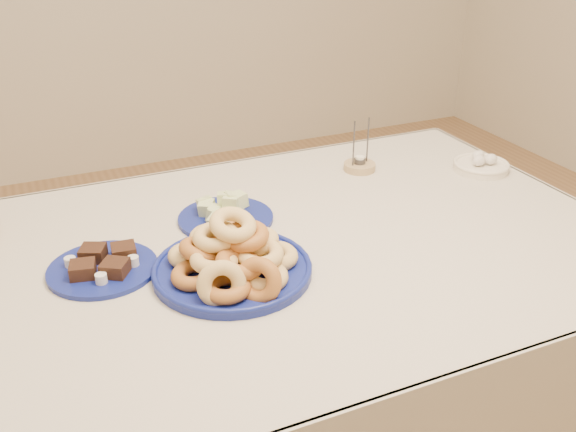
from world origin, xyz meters
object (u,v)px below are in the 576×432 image
object	(u,v)px
donut_platter	(232,260)
melon_plate	(225,213)
candle_holder	(360,165)
egg_bowl	(481,165)
dining_table	(280,282)
brownie_plate	(103,266)

from	to	relation	value
donut_platter	melon_plate	world-z (taller)	donut_platter
melon_plate	donut_platter	bearing A→B (deg)	-105.44
candle_holder	egg_bowl	world-z (taller)	candle_holder
dining_table	egg_bowl	distance (m)	0.77
candle_holder	melon_plate	bearing A→B (deg)	-162.25
egg_bowl	donut_platter	bearing A→B (deg)	-163.61
dining_table	melon_plate	distance (m)	0.23
melon_plate	candle_holder	bearing A→B (deg)	17.75
dining_table	donut_platter	distance (m)	0.23
dining_table	candle_holder	xyz separation A→B (m)	(0.41, 0.33, 0.12)
donut_platter	candle_holder	bearing A→B (deg)	36.72
brownie_plate	candle_holder	world-z (taller)	candle_holder
donut_platter	egg_bowl	xyz separation A→B (m)	(0.89, 0.26, -0.02)
donut_platter	melon_plate	xyz separation A→B (m)	(0.07, 0.26, -0.02)
dining_table	brownie_plate	xyz separation A→B (m)	(-0.41, 0.05, 0.12)
dining_table	brownie_plate	size ratio (longest dim) A/B	6.05
melon_plate	candle_holder	world-z (taller)	candle_holder
melon_plate	brownie_plate	distance (m)	0.35
donut_platter	egg_bowl	world-z (taller)	donut_platter
brownie_plate	melon_plate	bearing A→B (deg)	20.50
melon_plate	brownie_plate	size ratio (longest dim) A/B	0.90
dining_table	candle_holder	world-z (taller)	candle_holder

